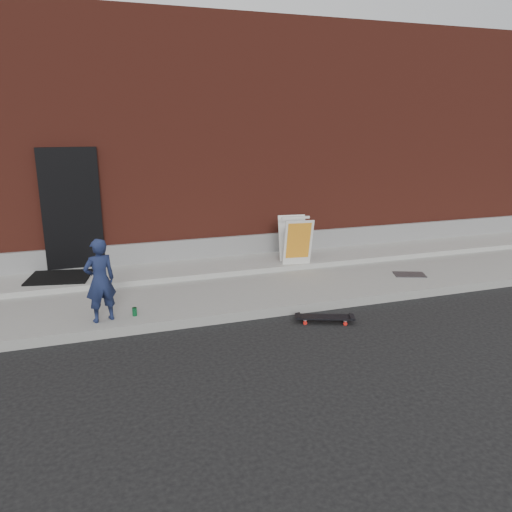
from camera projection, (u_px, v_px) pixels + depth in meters
name	position (u px, v px, depth m)	size (l,w,h in m)	color
ground	(255.00, 320.00, 7.71)	(80.00, 80.00, 0.00)	black
sidewalk	(229.00, 286.00, 9.07)	(20.00, 3.00, 0.15)	gray
apron	(216.00, 266.00, 9.86)	(20.00, 1.20, 0.10)	gray
building	(173.00, 140.00, 13.47)	(20.00, 8.10, 5.00)	maroon
child	(100.00, 280.00, 7.13)	(0.45, 0.29, 1.23)	#192246
skateboard	(325.00, 318.00, 7.58)	(0.89, 0.53, 0.10)	red
pizza_sign	(296.00, 240.00, 9.81)	(0.64, 0.73, 0.93)	silver
soda_can	(135.00, 312.00, 7.45)	(0.07, 0.07, 0.13)	#18783E
doormat	(59.00, 277.00, 8.96)	(1.05, 0.85, 0.03)	black
utility_plate	(410.00, 275.00, 9.47)	(0.57, 0.36, 0.02)	#4D4C51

